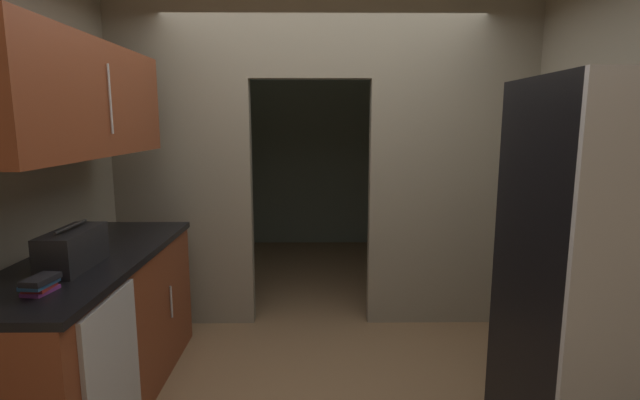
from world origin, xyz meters
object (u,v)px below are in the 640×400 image
(refrigerator, at_px, (600,283))
(dishwasher, at_px, (114,384))
(boombox, at_px, (72,249))
(book_stack, at_px, (40,285))

(refrigerator, relative_size, dishwasher, 2.17)
(boombox, xyz_separation_m, book_stack, (0.04, -0.37, -0.06))
(dishwasher, height_order, boombox, boombox)
(refrigerator, height_order, boombox, refrigerator)
(book_stack, bearing_deg, dishwasher, 19.34)
(refrigerator, relative_size, book_stack, 10.64)
(refrigerator, bearing_deg, boombox, 173.51)
(refrigerator, distance_m, book_stack, 2.55)
(refrigerator, height_order, book_stack, refrigerator)
(dishwasher, xyz_separation_m, book_stack, (-0.25, -0.09, 0.53))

